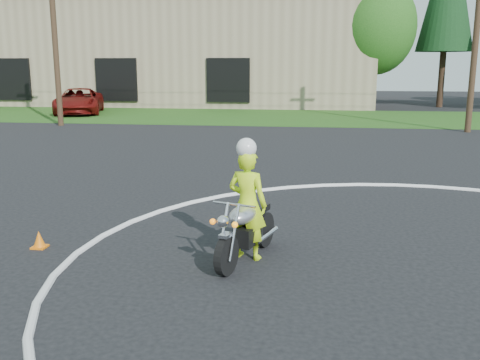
# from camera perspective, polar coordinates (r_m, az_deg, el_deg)

# --- Properties ---
(grass_strip) EXTENTS (120.00, 10.00, 0.02)m
(grass_strip) POSITION_cam_1_polar(r_m,az_deg,el_deg) (32.19, 11.63, 6.52)
(grass_strip) COLOR #1E4714
(grass_strip) RESTS_ON ground
(primary_motorcycle) EXTENTS (0.95, 1.97, 1.07)m
(primary_motorcycle) POSITION_cam_1_polar(r_m,az_deg,el_deg) (8.57, 0.63, -5.32)
(primary_motorcycle) COLOR black
(primary_motorcycle) RESTS_ON ground
(rider_primary_grp) EXTENTS (0.76, 0.61, 1.98)m
(rider_primary_grp) POSITION_cam_1_polar(r_m,az_deg,el_deg) (8.57, 0.80, -2.26)
(rider_primary_grp) COLOR #C3EE19
(rider_primary_grp) RESTS_ON ground
(pickup_grp) EXTENTS (4.24, 6.27, 1.60)m
(pickup_grp) POSITION_cam_1_polar(r_m,az_deg,el_deg) (35.67, -16.79, 8.06)
(pickup_grp) COLOR #650E0B
(pickup_grp) RESTS_ON ground
(warehouse) EXTENTS (41.00, 17.00, 8.30)m
(warehouse) POSITION_cam_1_polar(r_m,az_deg,el_deg) (47.68, -11.99, 13.30)
(warehouse) COLOR tan
(warehouse) RESTS_ON ground
(utility_poles) EXTENTS (41.60, 1.12, 10.00)m
(utility_poles) POSITION_cam_1_polar(r_m,az_deg,el_deg) (27.01, 24.04, 15.70)
(utility_poles) COLOR #473321
(utility_poles) RESTS_ON ground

